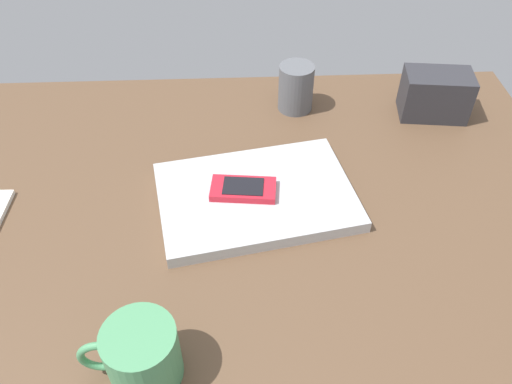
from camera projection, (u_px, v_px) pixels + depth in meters
The scene contains 6 objects.
desk_surface at pixel (213, 220), 82.02cm from camera, with size 120.00×80.00×3.00cm, color brown.
laptop_closed at pixel (256, 196), 82.31cm from camera, with size 30.49×21.02×2.05cm, color #B7BABC.
cell_phone_on_laptop at pixel (243, 189), 81.15cm from camera, with size 10.71×6.29×1.32cm.
desk_organizer at pixel (435, 95), 97.45cm from camera, with size 12.35×7.56×8.70cm, color #2D2D33.
pen_cup at pixel (296, 88), 98.78cm from camera, with size 6.67×6.67×9.13cm, color #595B60.
coffee_mug at pixel (141, 355), 59.01cm from camera, with size 11.76×8.60×8.41cm.
Camera 1 is at (-4.25, 56.37, 61.48)cm, focal length 36.27 mm.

